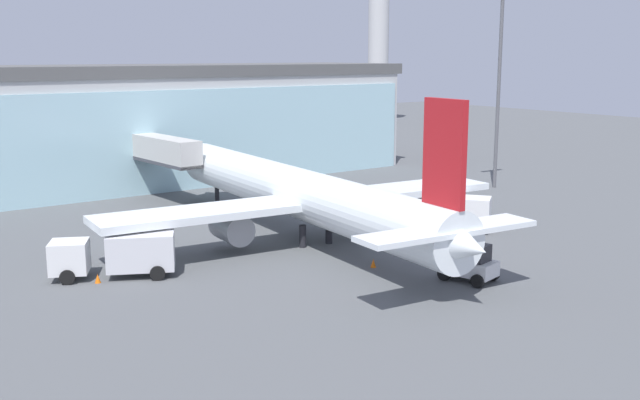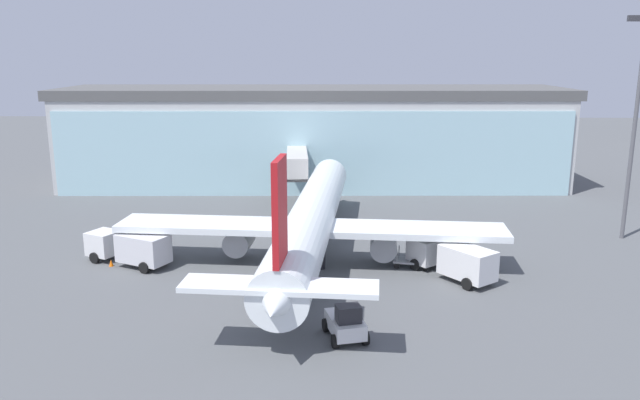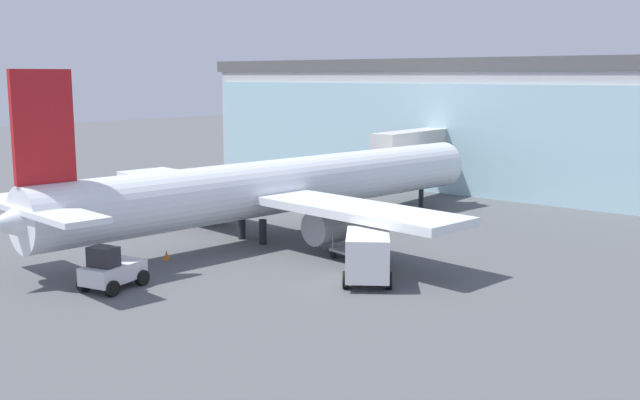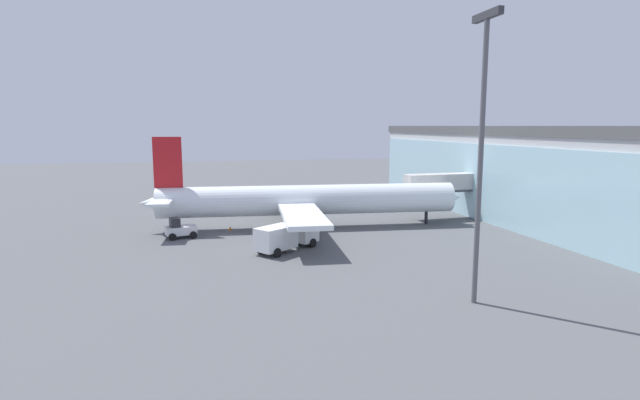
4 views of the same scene
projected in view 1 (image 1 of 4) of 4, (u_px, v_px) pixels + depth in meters
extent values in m
plane|color=#545659|center=(324.00, 253.00, 51.02)|extent=(240.00, 240.00, 0.00)
cube|color=#BABABA|center=(131.00, 130.00, 78.19)|extent=(62.03, 16.31, 11.06)
cube|color=#A4CED9|center=(162.00, 142.00, 72.45)|extent=(60.38, 2.04, 9.96)
cube|color=#545454|center=(128.00, 71.00, 77.01)|extent=(63.27, 16.64, 1.20)
cube|color=beige|center=(158.00, 149.00, 68.98)|extent=(3.07, 12.61, 2.40)
cube|color=#3F3F47|center=(159.00, 160.00, 69.18)|extent=(3.12, 12.61, 0.30)
cylinder|color=#4C4C51|center=(137.00, 175.00, 73.12)|extent=(0.70, 0.70, 3.56)
cylinder|color=#BCBCBC|center=(378.00, 44.00, 142.80)|extent=(3.95, 3.95, 30.44)
cylinder|color=#59595E|center=(498.00, 93.00, 74.42)|extent=(0.36, 0.36, 19.09)
cylinder|color=white|center=(297.00, 192.00, 54.85)|extent=(6.11, 35.90, 3.61)
cone|color=white|center=(204.00, 162.00, 69.90)|extent=(3.81, 3.25, 3.61)
cone|color=white|center=(460.00, 244.00, 39.81)|extent=(3.52, 4.22, 3.25)
cube|color=white|center=(309.00, 201.00, 53.42)|extent=(30.92, 6.35, 0.50)
cube|color=white|center=(448.00, 231.00, 40.55)|extent=(11.14, 3.17, 0.30)
cube|color=red|center=(444.00, 153.00, 40.17)|extent=(0.58, 3.22, 5.83)
cylinder|color=gray|center=(231.00, 228.00, 51.16)|extent=(2.32, 3.34, 2.10)
cylinder|color=gray|center=(372.00, 210.00, 57.04)|extent=(2.32, 3.34, 2.10)
cylinder|color=black|center=(303.00, 236.00, 52.46)|extent=(0.50, 0.50, 1.60)
cylinder|color=black|center=(329.00, 232.00, 53.55)|extent=(0.50, 0.50, 1.60)
cylinder|color=black|center=(217.00, 195.00, 67.87)|extent=(0.40, 0.40, 1.60)
cube|color=silver|center=(69.00, 257.00, 44.87)|extent=(2.93, 2.93, 1.90)
cube|color=silver|center=(141.00, 251.00, 45.52)|extent=(4.56, 3.71, 2.20)
cylinder|color=black|center=(67.00, 277.00, 43.99)|extent=(0.94, 0.66, 0.90)
cylinder|color=black|center=(73.00, 267.00, 46.12)|extent=(0.94, 0.66, 0.90)
cylinder|color=black|center=(157.00, 273.00, 44.82)|extent=(0.94, 0.66, 0.90)
cylinder|color=black|center=(159.00, 263.00, 46.95)|extent=(0.94, 0.66, 0.90)
cube|color=silver|center=(409.00, 210.00, 58.44)|extent=(3.09, 3.09, 1.90)
cube|color=white|center=(463.00, 211.00, 57.20)|extent=(4.20, 4.51, 2.20)
cylinder|color=black|center=(406.00, 225.00, 57.59)|extent=(0.79, 0.89, 0.90)
cylinder|color=black|center=(411.00, 219.00, 59.65)|extent=(0.79, 0.89, 0.90)
cylinder|color=black|center=(475.00, 229.00, 56.09)|extent=(0.79, 0.89, 0.90)
cylinder|color=black|center=(477.00, 223.00, 58.16)|extent=(0.79, 0.89, 0.90)
cube|color=gray|center=(399.00, 222.00, 58.05)|extent=(3.07, 2.15, 0.16)
cylinder|color=black|center=(407.00, 223.00, 59.19)|extent=(0.46, 0.21, 0.44)
cylinder|color=gray|center=(407.00, 213.00, 59.03)|extent=(0.08, 0.08, 0.90)
cylinder|color=black|center=(416.00, 227.00, 57.88)|extent=(0.46, 0.21, 0.44)
cylinder|color=gray|center=(416.00, 216.00, 57.73)|extent=(0.08, 0.08, 0.90)
cylinder|color=black|center=(381.00, 225.00, 58.34)|extent=(0.46, 0.21, 0.44)
cylinder|color=gray|center=(382.00, 215.00, 58.18)|extent=(0.08, 0.08, 0.90)
cylinder|color=black|center=(390.00, 229.00, 57.03)|extent=(0.46, 0.21, 0.44)
cylinder|color=gray|center=(390.00, 219.00, 56.87)|extent=(0.08, 0.08, 0.90)
cube|color=silver|center=(469.00, 267.00, 44.73)|extent=(2.55, 3.55, 0.90)
cube|color=#26262B|center=(479.00, 253.00, 44.14)|extent=(1.61, 1.32, 1.00)
cylinder|color=black|center=(444.00, 274.00, 44.85)|extent=(0.54, 0.86, 0.80)
cylinder|color=black|center=(460.00, 267.00, 46.20)|extent=(0.54, 0.86, 0.80)
cylinder|color=black|center=(478.00, 281.00, 43.43)|extent=(0.54, 0.86, 0.80)
cylinder|color=black|center=(492.00, 274.00, 44.77)|extent=(0.54, 0.86, 0.80)
cone|color=orange|center=(373.00, 263.00, 47.59)|extent=(0.36, 0.36, 0.55)
cone|color=orange|center=(98.00, 278.00, 44.35)|extent=(0.36, 0.36, 0.55)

